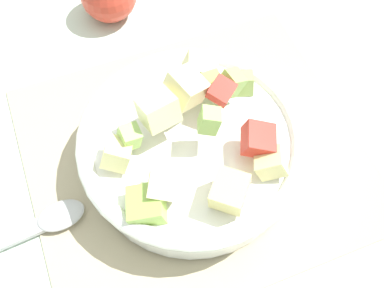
{
  "coord_description": "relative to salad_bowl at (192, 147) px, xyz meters",
  "views": [
    {
      "loc": [
        0.11,
        0.27,
        0.53
      ],
      "look_at": [
        0.01,
        0.01,
        0.05
      ],
      "focal_mm": 44.19,
      "sensor_mm": 36.0,
      "label": 1
    }
  ],
  "objects": [
    {
      "name": "ground_plane",
      "position": [
        -0.01,
        -0.01,
        -0.05
      ],
      "size": [
        2.4,
        2.4,
        0.0
      ],
      "primitive_type": "plane",
      "color": "silver"
    },
    {
      "name": "placemat",
      "position": [
        -0.01,
        -0.01,
        -0.04
      ],
      "size": [
        0.41,
        0.37,
        0.01
      ],
      "primitive_type": "cube",
      "color": "tan",
      "rests_on": "ground_plane"
    },
    {
      "name": "salad_bowl",
      "position": [
        0.0,
        0.0,
        0.0
      ],
      "size": [
        0.27,
        0.27,
        0.12
      ],
      "color": "white",
      "rests_on": "placemat"
    },
    {
      "name": "serving_spoon",
      "position": [
        0.22,
        0.02,
        -0.04
      ],
      "size": [
        0.23,
        0.04,
        0.01
      ],
      "color": "#B7B7BC",
      "rests_on": "placemat"
    }
  ]
}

